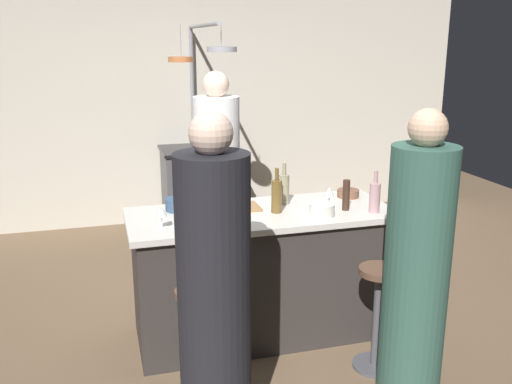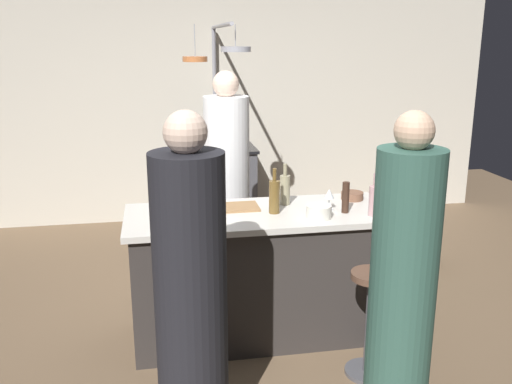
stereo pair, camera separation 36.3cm
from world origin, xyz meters
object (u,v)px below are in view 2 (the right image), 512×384
wine_bottle_amber (274,196)px  mixing_bowl_wooden (352,196)px  chef (227,186)px  bar_stool_left (185,336)px  wine_glass_near_right_guest (209,209)px  wine_glass_by_chef (156,209)px  wine_bottle_rose (374,200)px  stove_range (219,187)px  mixing_bowl_ceramic (319,212)px  bar_stool_right (370,319)px  wine_bottle_white (285,189)px  wine_glass_near_left_guest (329,195)px  guest_left (191,296)px  potted_plant (420,239)px  pepper_mill (346,197)px  guest_right (403,280)px  cutting_board (235,207)px  mixing_bowl_blue (179,202)px

wine_bottle_amber → mixing_bowl_wooden: wine_bottle_amber is taller
wine_bottle_amber → mixing_bowl_wooden: bearing=19.3°
chef → bar_stool_left: chef is taller
wine_glass_near_right_guest → wine_glass_by_chef: 0.33m
wine_bottle_rose → stove_range: bearing=105.2°
wine_glass_by_chef → mixing_bowl_ceramic: bearing=-1.4°
wine_bottle_rose → mixing_bowl_ceramic: wine_bottle_rose is taller
stove_range → chef: bearing=-93.7°
bar_stool_right → wine_bottle_white: bearing=115.2°
chef → wine_glass_near_left_guest: chef is taller
guest_left → wine_glass_near_left_guest: size_ratio=11.76×
potted_plant → wine_glass_near_right_guest: (-1.98, -1.06, 0.71)m
potted_plant → pepper_mill: bearing=-137.9°
bar_stool_right → guest_right: (0.03, -0.34, 0.41)m
wine_bottle_amber → cutting_board: bearing=148.8°
wine_bottle_rose → wine_bottle_amber: 0.66m
wine_glass_by_chef → wine_bottle_amber: bearing=9.3°
mixing_bowl_wooden → mixing_bowl_ceramic: bearing=-134.1°
pepper_mill → guest_left: bearing=-141.5°
wine_glass_near_right_guest → wine_glass_by_chef: bearing=170.9°
chef → mixing_bowl_wooden: size_ratio=11.17×
stove_range → potted_plant: bearing=-44.8°
guest_right → mixing_bowl_wooden: (0.12, 1.15, 0.15)m
chef → cutting_board: (-0.06, -0.89, 0.08)m
guest_left → mixing_bowl_ceramic: bearing=41.8°
mixing_bowl_ceramic → mixing_bowl_wooden: bearing=45.9°
wine_bottle_white → wine_glass_by_chef: (-0.89, -0.31, -0.01)m
mixing_bowl_wooden → mixing_bowl_blue: (-1.24, 0.01, 0.01)m
bar_stool_left → pepper_mill: bearing=24.5°
wine_bottle_amber → mixing_bowl_blue: bearing=159.5°
wine_glass_near_left_guest → mixing_bowl_blue: 1.03m
bar_stool_right → wine_glass_near_right_guest: wine_glass_near_right_guest is taller
bar_stool_right → bar_stool_left: bearing=180.0°
mixing_bowl_wooden → mixing_bowl_blue: 1.24m
chef → guest_left: 2.04m
chef → bar_stool_left: bearing=-105.9°
pepper_mill → wine_glass_by_chef: size_ratio=1.44×
chef → guest_right: (0.69, -1.97, -0.04)m
guest_left → wine_bottle_white: size_ratio=5.86×
guest_right → wine_glass_near_right_guest: 1.24m
bar_stool_left → wine_glass_near_left_guest: 1.34m
cutting_board → wine_bottle_amber: 0.30m
mixing_bowl_wooden → guest_right: bearing=-95.9°
wine_bottle_amber → bar_stool_right: bearing=-50.8°
wine_bottle_white → wine_glass_by_chef: 0.95m
cutting_board → wine_bottle_white: wine_bottle_white is taller
guest_left → pepper_mill: 1.41m
mixing_bowl_ceramic → cutting_board: bearing=149.3°
chef → wine_glass_by_chef: size_ratio=12.22×
bar_stool_left → potted_plant: 2.62m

